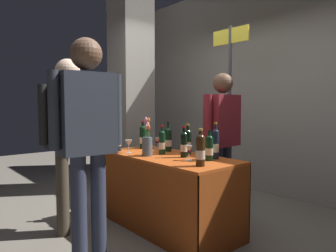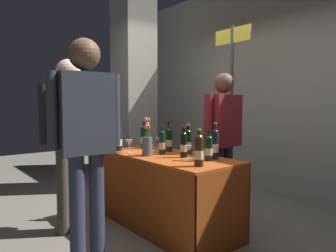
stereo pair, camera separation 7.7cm
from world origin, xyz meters
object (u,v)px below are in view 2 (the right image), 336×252
(wine_glass_mid, at_px, (129,143))
(flower_vase, at_px, (147,143))
(display_bottle_0, at_px, (199,150))
(vendor_presenter, at_px, (223,132))
(wine_glass_near_taster, at_px, (188,150))
(concrete_pillar, at_px, (134,70))
(featured_wine_bottle, at_px, (188,141))
(taster_foreground_right, at_px, (86,129))
(wine_glass_near_vendor, at_px, (159,141))
(booth_signpost, at_px, (232,94))
(tasting_table, at_px, (168,179))

(wine_glass_mid, distance_m, flower_vase, 0.29)
(display_bottle_0, height_order, vendor_presenter, vendor_presenter)
(display_bottle_0, height_order, wine_glass_near_taster, display_bottle_0)
(concrete_pillar, relative_size, wine_glass_mid, 25.44)
(featured_wine_bottle, relative_size, taster_foreground_right, 0.18)
(wine_glass_near_vendor, relative_size, vendor_presenter, 0.08)
(wine_glass_mid, bearing_deg, flower_vase, 7.56)
(wine_glass_near_taster, bearing_deg, booth_signpost, 111.84)
(featured_wine_bottle, height_order, taster_foreground_right, taster_foreground_right)
(flower_vase, bearing_deg, wine_glass_near_taster, 17.75)
(wine_glass_near_vendor, bearing_deg, vendor_presenter, 35.05)
(flower_vase, bearing_deg, booth_signpost, 91.12)
(wine_glass_near_vendor, relative_size, wine_glass_mid, 0.91)
(wine_glass_near_taster, distance_m, flower_vase, 0.47)
(wine_glass_near_taster, relative_size, taster_foreground_right, 0.08)
(tasting_table, bearing_deg, featured_wine_bottle, 71.79)
(wine_glass_near_vendor, distance_m, flower_vase, 0.55)
(booth_signpost, bearing_deg, vendor_presenter, -59.32)
(display_bottle_0, height_order, flower_vase, flower_vase)
(wine_glass_near_taster, distance_m, booth_signpost, 1.40)
(tasting_table, height_order, featured_wine_bottle, featured_wine_bottle)
(flower_vase, bearing_deg, taster_foreground_right, -71.03)
(wine_glass_near_taster, bearing_deg, flower_vase, -162.25)
(featured_wine_bottle, bearing_deg, flower_vase, -116.41)
(wine_glass_near_vendor, height_order, flower_vase, flower_vase)
(wine_glass_near_taster, xyz_separation_m, taster_foreground_right, (-0.19, -0.92, 0.23))
(booth_signpost, bearing_deg, display_bottle_0, -60.77)
(wine_glass_near_taster, bearing_deg, concrete_pillar, 160.82)
(concrete_pillar, bearing_deg, taster_foreground_right, -41.90)
(tasting_table, distance_m, display_bottle_0, 0.71)
(display_bottle_0, distance_m, booth_signpost, 1.58)
(featured_wine_bottle, bearing_deg, taster_foreground_right, -86.21)
(tasting_table, bearing_deg, booth_signpost, 97.18)
(vendor_presenter, xyz_separation_m, taster_foreground_right, (0.00, -1.62, 0.11))
(taster_foreground_right, height_order, booth_signpost, booth_signpost)
(featured_wine_bottle, xyz_separation_m, booth_signpost, (-0.22, 0.95, 0.52))
(concrete_pillar, height_order, wine_glass_near_vendor, concrete_pillar)
(featured_wine_bottle, relative_size, flower_vase, 0.81)
(tasting_table, bearing_deg, concrete_pillar, 158.14)
(wine_glass_near_taster, bearing_deg, display_bottle_0, -24.61)
(tasting_table, xyz_separation_m, vendor_presenter, (0.14, 0.68, 0.45))
(wine_glass_near_taster, distance_m, taster_foreground_right, 0.96)
(vendor_presenter, height_order, taster_foreground_right, taster_foreground_right)
(concrete_pillar, distance_m, taster_foreground_right, 2.50)
(wine_glass_mid, xyz_separation_m, taster_foreground_right, (0.55, -0.74, 0.22))
(display_bottle_0, distance_m, vendor_presenter, 0.93)
(concrete_pillar, relative_size, wine_glass_near_taster, 25.70)
(concrete_pillar, height_order, taster_foreground_right, concrete_pillar)
(tasting_table, height_order, display_bottle_0, display_bottle_0)
(wine_glass_mid, bearing_deg, taster_foreground_right, -53.26)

